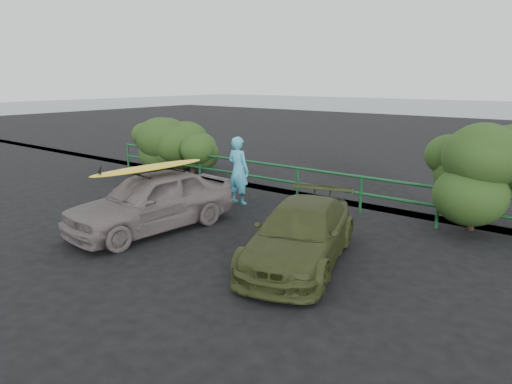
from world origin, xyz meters
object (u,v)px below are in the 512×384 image
guardrail (270,180)px  olive_vehicle (301,234)px  surfboard (150,168)px  sedan (152,201)px  man (238,171)px

guardrail → olive_vehicle: size_ratio=3.50×
guardrail → surfboard: 4.41m
sedan → olive_vehicle: size_ratio=1.04×
sedan → surfboard: surfboard is taller
sedan → olive_vehicle: (3.87, 0.48, -0.13)m
guardrail → man: size_ratio=7.19×
olive_vehicle → man: (-3.76, 2.57, 0.39)m
guardrail → surfboard: bearing=-94.4°
surfboard → man: bearing=93.3°
man → surfboard: size_ratio=0.65×
guardrail → man: (-0.22, -1.23, 0.45)m
sedan → olive_vehicle: 3.90m
guardrail → olive_vehicle: 5.19m
surfboard → olive_vehicle: bearing=12.5°
man → surfboard: bearing=89.3°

